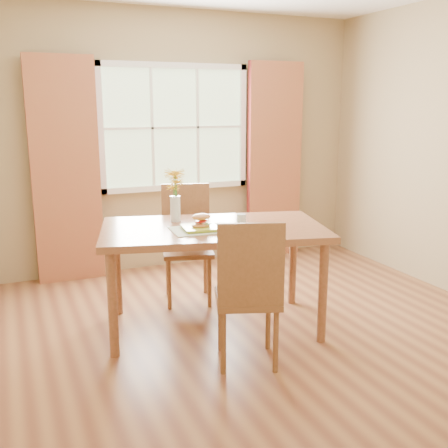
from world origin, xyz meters
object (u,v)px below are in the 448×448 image
chair_near (249,288)px  croissant_sandwich (201,221)px  chair_far (187,237)px  water_glass (241,221)px  flower_vase (175,189)px  dining_table (213,237)px

chair_near → croissant_sandwich: 0.71m
chair_far → water_glass: chair_far is taller
croissant_sandwich → flower_vase: (-0.08, 0.37, 0.19)m
dining_table → chair_near: chair_near is taller
chair_near → water_glass: size_ratio=9.53×
chair_near → water_glass: bearing=89.3°
chair_near → chair_far: chair_far is taller
chair_far → flower_vase: size_ratio=2.48×
dining_table → chair_far: (0.02, 0.71, -0.17)m
dining_table → water_glass: size_ratio=17.36×
chair_far → flower_vase: (-0.23, -0.42, 0.52)m
dining_table → flower_vase: 0.50m
water_glass → flower_vase: flower_vase is taller
chair_far → croissant_sandwich: chair_far is taller
chair_near → water_glass: (0.21, 0.58, 0.31)m
dining_table → croissant_sandwich: size_ratio=12.19×
chair_near → water_glass: chair_near is taller
dining_table → chair_far: bearing=102.0°
dining_table → water_glass: water_glass is taller
flower_vase → chair_near: bearing=-79.7°
chair_far → croissant_sandwich: bearing=-85.9°
water_glass → chair_far: bearing=100.6°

